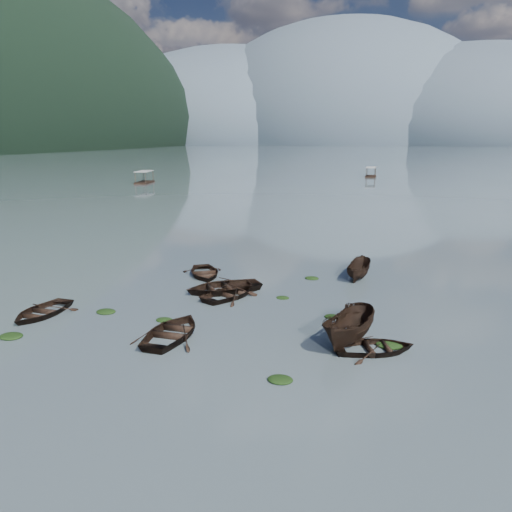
% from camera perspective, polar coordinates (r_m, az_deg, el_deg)
% --- Properties ---
extents(ground_plane, '(2400.00, 2400.00, 0.00)m').
position_cam_1_polar(ground_plane, '(23.40, -7.24, -11.42)').
color(ground_plane, '#505F65').
extents(haze_mtn_a, '(520.00, 520.00, 280.00)m').
position_cam_1_polar(haze_mtn_a, '(958.01, -2.35, 12.75)').
color(haze_mtn_a, '#475666').
rests_on(haze_mtn_a, ground).
extents(haze_mtn_b, '(520.00, 520.00, 340.00)m').
position_cam_1_polar(haze_mtn_b, '(922.30, 9.96, 12.54)').
color(haze_mtn_b, '#475666').
rests_on(haze_mtn_b, ground).
extents(haze_mtn_c, '(520.00, 520.00, 260.00)m').
position_cam_1_polar(haze_mtn_c, '(929.24, 22.62, 11.75)').
color(haze_mtn_c, '#475666').
rests_on(haze_mtn_c, ground).
extents(rowboat_0, '(3.26, 4.33, 0.85)m').
position_cam_1_polar(rowboat_0, '(30.87, -23.27, -6.22)').
color(rowboat_0, black).
rests_on(rowboat_0, ground).
extents(rowboat_1, '(4.53, 5.07, 0.86)m').
position_cam_1_polar(rowboat_1, '(31.58, -2.94, -4.67)').
color(rowboat_1, black).
rests_on(rowboat_1, ground).
extents(rowboat_3, '(3.49, 4.72, 0.94)m').
position_cam_1_polar(rowboat_3, '(25.78, -9.46, -9.09)').
color(rowboat_3, black).
rests_on(rowboat_3, ground).
extents(rowboat_4, '(4.55, 3.89, 0.80)m').
position_cam_1_polar(rowboat_4, '(24.44, 13.37, -10.58)').
color(rowboat_4, black).
rests_on(rowboat_4, ground).
extents(rowboat_5, '(3.12, 5.01, 1.81)m').
position_cam_1_polar(rowboat_5, '(25.17, 10.59, -9.71)').
color(rowboat_5, black).
rests_on(rowboat_5, ground).
extents(rowboat_6, '(4.58, 5.11, 0.87)m').
position_cam_1_polar(rowboat_6, '(36.46, -5.91, -2.25)').
color(rowboat_6, black).
rests_on(rowboat_6, ground).
extents(rowboat_7, '(6.12, 5.80, 1.03)m').
position_cam_1_polar(rowboat_7, '(32.65, -3.76, -4.08)').
color(rowboat_7, black).
rests_on(rowboat_7, ground).
extents(rowboat_8, '(1.99, 3.97, 1.47)m').
position_cam_1_polar(rowboat_8, '(36.52, 11.56, -2.44)').
color(rowboat_8, black).
rests_on(rowboat_8, ground).
extents(weed_clump_0, '(1.20, 0.98, 0.26)m').
position_cam_1_polar(weed_clump_0, '(28.18, -26.19, -8.36)').
color(weed_clump_0, black).
rests_on(weed_clump_0, ground).
extents(weed_clump_1, '(0.93, 0.75, 0.21)m').
position_cam_1_polar(weed_clump_1, '(28.01, -10.43, -7.28)').
color(weed_clump_1, black).
rests_on(weed_clump_1, ground).
extents(weed_clump_2, '(1.08, 0.86, 0.23)m').
position_cam_1_polar(weed_clump_2, '(21.22, 2.78, -14.06)').
color(weed_clump_2, black).
rests_on(weed_clump_2, ground).
extents(weed_clump_3, '(0.86, 0.73, 0.19)m').
position_cam_1_polar(weed_clump_3, '(28.38, 8.68, -6.93)').
color(weed_clump_3, black).
rests_on(weed_clump_3, ground).
extents(weed_clump_4, '(1.29, 1.02, 0.27)m').
position_cam_1_polar(weed_clump_4, '(25.18, 14.99, -9.94)').
color(weed_clump_4, black).
rests_on(weed_clump_4, ground).
extents(weed_clump_5, '(1.14, 0.92, 0.24)m').
position_cam_1_polar(weed_clump_5, '(30.03, -16.76, -6.22)').
color(weed_clump_5, black).
rests_on(weed_clump_5, ground).
extents(weed_clump_6, '(0.83, 0.69, 0.17)m').
position_cam_1_polar(weed_clump_6, '(31.31, 3.06, -4.84)').
color(weed_clump_6, black).
rests_on(weed_clump_6, ground).
extents(weed_clump_7, '(0.98, 0.79, 0.21)m').
position_cam_1_polar(weed_clump_7, '(35.69, 6.40, -2.61)').
color(weed_clump_7, black).
rests_on(weed_clump_7, ground).
extents(pontoon_left, '(3.87, 7.08, 2.57)m').
position_cam_1_polar(pontoon_left, '(113.83, -12.61, 8.11)').
color(pontoon_left, black).
rests_on(pontoon_left, ground).
extents(pontoon_centre, '(2.72, 6.32, 2.40)m').
position_cam_1_polar(pontoon_centre, '(132.58, 12.97, 8.79)').
color(pontoon_centre, black).
rests_on(pontoon_centre, ground).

